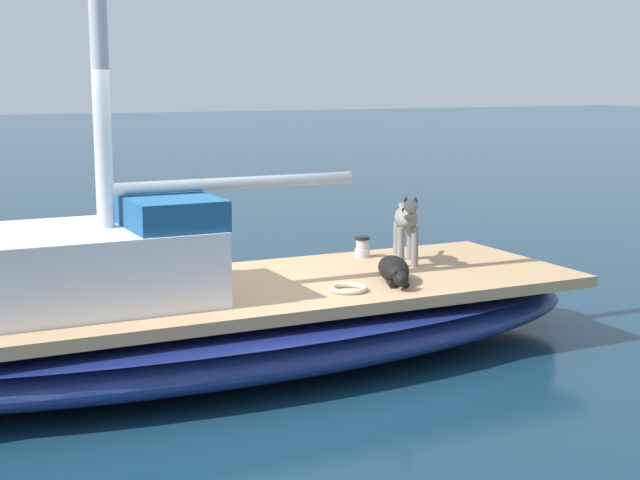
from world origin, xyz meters
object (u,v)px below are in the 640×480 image
at_px(sailboat_main, 215,326).
at_px(dog_grey, 407,221).
at_px(dog_black, 394,270).
at_px(deck_winch, 362,247).
at_px(coiled_rope, 348,289).

bearing_deg(sailboat_main, dog_grey, -83.99).
bearing_deg(dog_black, deck_winch, -14.70).
height_order(dog_grey, deck_winch, dog_grey).
bearing_deg(coiled_rope, dog_black, -75.15).
bearing_deg(deck_winch, sailboat_main, 111.50).
xyz_separation_m(dog_black, coiled_rope, (-0.14, 0.53, -0.08)).
bearing_deg(sailboat_main, coiled_rope, -119.56).
relative_size(dog_grey, coiled_rope, 2.73).
xyz_separation_m(dog_black, deck_winch, (1.14, -0.30, -0.01)).
bearing_deg(dog_black, dog_grey, -38.43).
bearing_deg(deck_winch, coiled_rope, 147.13).
bearing_deg(sailboat_main, deck_winch, -68.50).
distance_m(sailboat_main, dog_black, 1.64).
xyz_separation_m(dog_grey, coiled_rope, (-0.78, 1.03, -0.40)).
bearing_deg(dog_grey, coiled_rope, 126.92).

